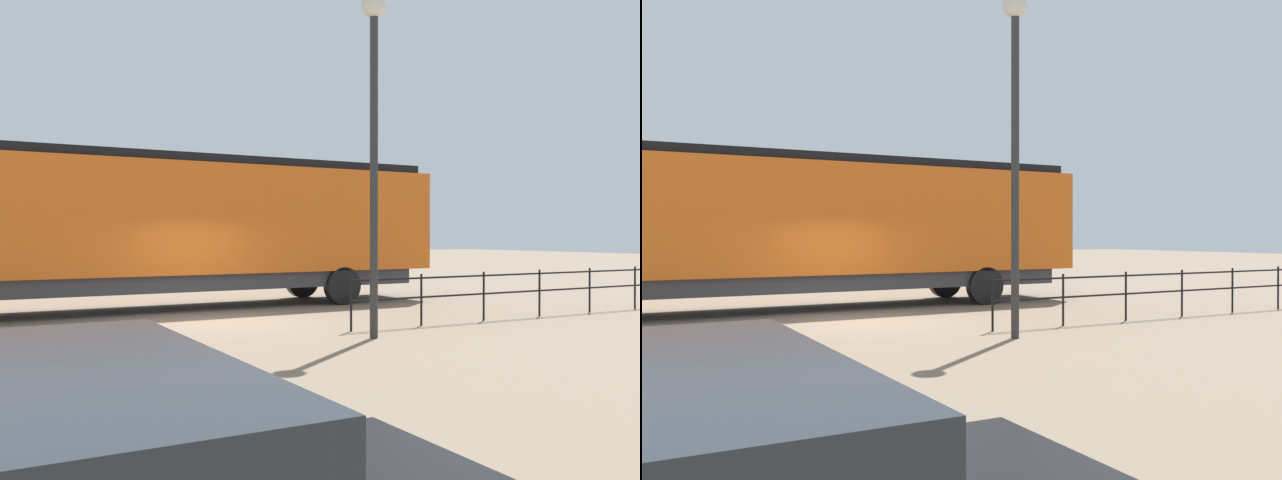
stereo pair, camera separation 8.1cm
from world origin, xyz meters
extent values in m
plane|color=#84705B|center=(0.00, 0.00, 0.00)|extent=(120.00, 120.00, 0.00)
cube|color=orange|center=(-3.33, -0.89, 2.47)|extent=(2.89, 17.17, 2.95)
cube|color=black|center=(-3.33, 6.68, 2.03)|extent=(2.77, 2.03, 2.06)
cube|color=black|center=(-3.33, -0.89, 4.07)|extent=(2.60, 16.48, 0.24)
cube|color=#38383D|center=(-3.33, -0.89, 0.78)|extent=(2.60, 15.79, 0.45)
cylinder|color=black|center=(-4.62, 4.61, 0.55)|extent=(0.30, 1.10, 1.10)
cylinder|color=black|center=(-2.04, 4.61, 0.55)|extent=(0.30, 1.10, 1.10)
cylinder|color=#2D2D2D|center=(3.73, 1.92, 3.20)|extent=(0.16, 0.16, 6.40)
sphere|color=silver|center=(3.73, 1.92, 6.55)|extent=(0.50, 0.50, 0.50)
cube|color=black|center=(2.72, 7.53, 1.07)|extent=(0.04, 11.05, 0.04)
cube|color=black|center=(2.72, 7.53, 0.64)|extent=(0.04, 11.05, 0.04)
cylinder|color=black|center=(2.72, 2.01, 0.58)|extent=(0.05, 0.05, 1.16)
cylinder|color=black|center=(2.72, 3.85, 0.58)|extent=(0.05, 0.05, 1.16)
cylinder|color=black|center=(2.72, 5.69, 0.58)|extent=(0.05, 0.05, 1.16)
cylinder|color=black|center=(2.72, 7.53, 0.58)|extent=(0.05, 0.05, 1.16)
cylinder|color=black|center=(2.72, 9.38, 0.58)|extent=(0.05, 0.05, 1.16)
cylinder|color=black|center=(2.72, 11.22, 0.58)|extent=(0.05, 0.05, 1.16)
camera|label=1|loc=(14.69, -5.28, 2.03)|focal=37.37mm
camera|label=2|loc=(14.73, -5.21, 2.03)|focal=37.37mm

